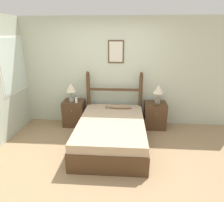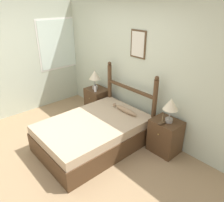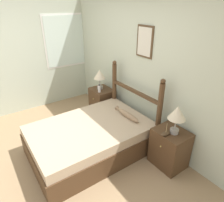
{
  "view_description": "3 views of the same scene",
  "coord_description": "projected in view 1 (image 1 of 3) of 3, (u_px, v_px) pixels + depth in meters",
  "views": [
    {
      "loc": [
        0.39,
        -3.02,
        2.18
      ],
      "look_at": [
        0.11,
        0.9,
        0.84
      ],
      "focal_mm": 32.0,
      "sensor_mm": 36.0,
      "label": 1
    },
    {
      "loc": [
        2.89,
        -1.42,
        2.56
      ],
      "look_at": [
        0.19,
        0.99,
        0.84
      ],
      "focal_mm": 35.0,
      "sensor_mm": 36.0,
      "label": 2
    },
    {
      "loc": [
        2.59,
        -0.68,
        2.36
      ],
      "look_at": [
        0.14,
        1.03,
        0.86
      ],
      "focal_mm": 32.0,
      "sensor_mm": 36.0,
      "label": 3
    }
  ],
  "objects": [
    {
      "name": "bottle",
      "position": [
        76.0,
        100.0,
        4.66
      ],
      "size": [
        0.06,
        0.06,
        0.18
      ],
      "color": "white",
      "rests_on": "nightstand_left"
    },
    {
      "name": "nightstand_left",
      "position": [
        74.0,
        113.0,
        4.91
      ],
      "size": [
        0.5,
        0.44,
        0.62
      ],
      "color": "#4C331E",
      "rests_on": "ground_plane"
    },
    {
      "name": "wall_back",
      "position": [
        110.0,
        73.0,
        4.8
      ],
      "size": [
        6.4,
        0.08,
        2.55
      ],
      "color": "beige",
      "rests_on": "ground_plane"
    },
    {
      "name": "fish_pillow",
      "position": [
        119.0,
        107.0,
        4.59
      ],
      "size": [
        0.61,
        0.1,
        0.1
      ],
      "color": "#997A5B",
      "rests_on": "bed"
    },
    {
      "name": "headboard",
      "position": [
        114.0,
        98.0,
        4.8
      ],
      "size": [
        1.34,
        0.09,
        1.33
      ],
      "color": "#4C331E",
      "rests_on": "ground_plane"
    },
    {
      "name": "ground_plane",
      "position": [
        103.0,
        161.0,
        3.58
      ],
      "size": [
        16.0,
        16.0,
        0.0
      ],
      "primitive_type": "plane",
      "color": "#9E7F5B"
    },
    {
      "name": "model_boat",
      "position": [
        156.0,
        104.0,
        4.55
      ],
      "size": [
        0.08,
        0.18,
        0.19
      ],
      "color": "#4C3823",
      "rests_on": "nightstand_right"
    },
    {
      "name": "nightstand_right",
      "position": [
        155.0,
        115.0,
        4.78
      ],
      "size": [
        0.5,
        0.44,
        0.62
      ],
      "color": "#4C331E",
      "rests_on": "ground_plane"
    },
    {
      "name": "table_lamp_left",
      "position": [
        71.0,
        88.0,
        4.69
      ],
      "size": [
        0.26,
        0.26,
        0.44
      ],
      "color": "gray",
      "rests_on": "nightstand_left"
    },
    {
      "name": "bed",
      "position": [
        111.0,
        133.0,
        4.06
      ],
      "size": [
        1.34,
        1.97,
        0.52
      ],
      "color": "#4C331E",
      "rests_on": "ground_plane"
    },
    {
      "name": "table_lamp_right",
      "position": [
        158.0,
        90.0,
        4.57
      ],
      "size": [
        0.26,
        0.26,
        0.44
      ],
      "color": "gray",
      "rests_on": "nightstand_right"
    }
  ]
}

